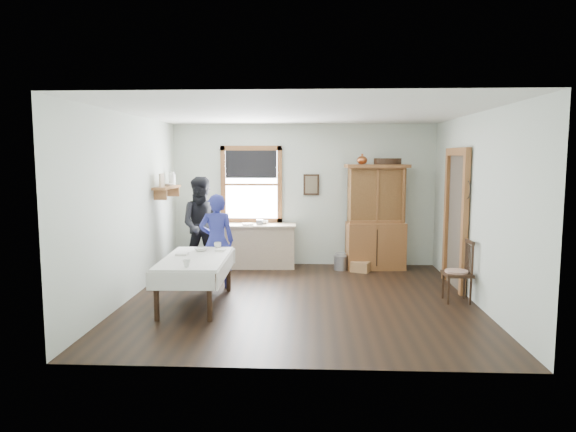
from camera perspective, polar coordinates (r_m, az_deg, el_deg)
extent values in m
cube|color=black|center=(7.63, 1.36, -9.18)|extent=(5.00, 5.00, 0.01)
cube|color=silver|center=(7.37, 1.41, 11.39)|extent=(5.00, 5.00, 0.01)
cube|color=silver|center=(9.87, 1.73, 2.35)|extent=(5.00, 0.01, 2.70)
cube|color=silver|center=(4.90, 0.70, -1.95)|extent=(5.00, 0.01, 2.70)
cube|color=silver|center=(7.85, -17.19, 0.97)|extent=(0.01, 5.00, 2.70)
cube|color=silver|center=(7.74, 20.23, 0.78)|extent=(0.01, 5.00, 2.70)
cube|color=white|center=(9.91, -4.07, 3.51)|extent=(1.00, 0.02, 1.30)
cube|color=#9C6030|center=(9.87, -4.12, 7.54)|extent=(1.18, 0.06, 0.09)
cube|color=#9C6030|center=(9.95, -4.06, -0.50)|extent=(1.18, 0.06, 0.09)
cube|color=#9C6030|center=(9.97, -7.21, 3.49)|extent=(0.09, 0.06, 1.48)
cube|color=#9C6030|center=(9.84, -0.93, 3.51)|extent=(0.09, 0.06, 1.48)
cube|color=black|center=(9.85, -4.12, 5.75)|extent=(0.98, 0.03, 0.53)
cube|color=#4A4035|center=(8.57, 18.27, -0.64)|extent=(0.03, 0.90, 2.10)
cube|color=#9C6030|center=(8.08, 19.02, -1.09)|extent=(0.08, 0.12, 2.10)
cube|color=#9C6030|center=(9.05, 17.22, -0.23)|extent=(0.08, 0.12, 2.10)
cube|color=#9C6030|center=(8.50, 18.34, 6.81)|extent=(0.08, 1.14, 0.12)
cube|color=#9C6030|center=(9.22, -13.31, 3.12)|extent=(0.24, 1.00, 0.04)
cube|color=#9C6030|center=(8.84, -14.00, 2.32)|extent=(0.22, 0.03, 0.18)
cube|color=#9C6030|center=(9.61, -12.63, 2.68)|extent=(0.22, 0.03, 0.18)
cube|color=tan|center=(8.92, -13.86, 3.84)|extent=(0.03, 0.22, 0.24)
cylinder|color=silver|center=(9.55, -12.75, 4.03)|extent=(0.12, 0.12, 0.22)
cube|color=black|center=(9.82, 2.60, 3.49)|extent=(0.30, 0.04, 0.40)
torus|color=black|center=(7.98, 19.35, 3.65)|extent=(0.01, 0.27, 0.27)
cube|color=tan|center=(9.71, -3.40, -3.32)|extent=(1.45, 0.60, 0.82)
cube|color=#9C6030|center=(9.63, 9.74, -0.11)|extent=(1.18, 0.64, 1.94)
cube|color=white|center=(7.40, -10.19, -7.11)|extent=(0.95, 1.73, 0.68)
cube|color=black|center=(7.79, 18.28, -5.82)|extent=(0.43, 0.43, 0.90)
cube|color=#95969C|center=(9.57, 5.86, -5.18)|extent=(0.29, 0.29, 0.27)
cube|color=tan|center=(9.45, 8.05, -5.61)|extent=(0.38, 0.33, 0.19)
imported|color=navy|center=(8.21, -7.92, -3.17)|extent=(0.55, 0.41, 1.39)
imported|color=black|center=(9.27, -9.35, -1.42)|extent=(0.86, 0.71, 1.60)
imported|color=silver|center=(8.00, -7.83, -3.21)|extent=(0.14, 0.14, 0.09)
imported|color=silver|center=(6.69, -11.19, -5.19)|extent=(0.10, 0.10, 0.09)
imported|color=silver|center=(7.78, -9.67, -3.65)|extent=(0.29, 0.29, 0.05)
imported|color=brown|center=(9.59, -5.10, -0.92)|extent=(0.21, 0.25, 0.02)
imported|color=silver|center=(9.69, -2.86, -0.69)|extent=(0.26, 0.26, 0.07)
imported|color=silver|center=(9.26, -13.23, 3.43)|extent=(0.22, 0.22, 0.05)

